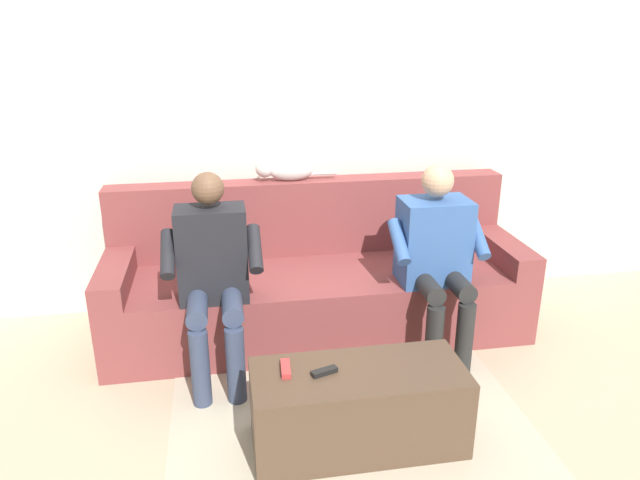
{
  "coord_description": "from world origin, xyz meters",
  "views": [
    {
      "loc": [
        0.56,
        3.24,
        1.87
      ],
      "look_at": [
        0.0,
        -0.02,
        0.65
      ],
      "focal_mm": 32.96,
      "sensor_mm": 36.0,
      "label": 1
    }
  ],
  "objects_px": {
    "coffee_table": "(358,408)",
    "remote_red": "(286,369)",
    "person_left_seated": "(436,251)",
    "person_right_seated": "(213,268)",
    "couch": "(316,282)",
    "cat_on_backrest": "(285,169)",
    "remote_black": "(324,372)"
  },
  "relations": [
    {
      "from": "couch",
      "to": "person_right_seated",
      "type": "bearing_deg",
      "value": 34.73
    },
    {
      "from": "remote_red",
      "to": "coffee_table",
      "type": "bearing_deg",
      "value": -96.2
    },
    {
      "from": "person_right_seated",
      "to": "remote_black",
      "type": "distance_m",
      "value": 0.9
    },
    {
      "from": "cat_on_backrest",
      "to": "coffee_table",
      "type": "bearing_deg",
      "value": 96.26
    },
    {
      "from": "couch",
      "to": "coffee_table",
      "type": "distance_m",
      "value": 1.18
    },
    {
      "from": "coffee_table",
      "to": "person_left_seated",
      "type": "relative_size",
      "value": 0.86
    },
    {
      "from": "coffee_table",
      "to": "cat_on_backrest",
      "type": "height_order",
      "value": "cat_on_backrest"
    },
    {
      "from": "coffee_table",
      "to": "remote_red",
      "type": "relative_size",
      "value": 7.21
    },
    {
      "from": "remote_red",
      "to": "couch",
      "type": "bearing_deg",
      "value": -12.72
    },
    {
      "from": "couch",
      "to": "remote_black",
      "type": "xyz_separation_m",
      "value": [
        0.16,
        1.17,
        0.09
      ]
    },
    {
      "from": "coffee_table",
      "to": "cat_on_backrest",
      "type": "bearing_deg",
      "value": -83.74
    },
    {
      "from": "couch",
      "to": "coffee_table",
      "type": "height_order",
      "value": "couch"
    },
    {
      "from": "remote_black",
      "to": "cat_on_backrest",
      "type": "bearing_deg",
      "value": -108.58
    },
    {
      "from": "couch",
      "to": "person_left_seated",
      "type": "xyz_separation_m",
      "value": [
        -0.64,
        0.4,
        0.33
      ]
    },
    {
      "from": "person_left_seated",
      "to": "cat_on_backrest",
      "type": "bearing_deg",
      "value": -39.99
    },
    {
      "from": "couch",
      "to": "remote_black",
      "type": "bearing_deg",
      "value": 82.26
    },
    {
      "from": "person_right_seated",
      "to": "remote_red",
      "type": "bearing_deg",
      "value": 114.41
    },
    {
      "from": "person_left_seated",
      "to": "cat_on_backrest",
      "type": "height_order",
      "value": "person_left_seated"
    },
    {
      "from": "remote_black",
      "to": "person_right_seated",
      "type": "bearing_deg",
      "value": -75.43
    },
    {
      "from": "person_left_seated",
      "to": "remote_red",
      "type": "bearing_deg",
      "value": 36.76
    },
    {
      "from": "person_left_seated",
      "to": "remote_black",
      "type": "bearing_deg",
      "value": 44.11
    },
    {
      "from": "person_left_seated",
      "to": "remote_red",
      "type": "distance_m",
      "value": 1.22
    },
    {
      "from": "person_left_seated",
      "to": "person_right_seated",
      "type": "distance_m",
      "value": 1.27
    },
    {
      "from": "remote_red",
      "to": "remote_black",
      "type": "distance_m",
      "value": 0.18
    },
    {
      "from": "coffee_table",
      "to": "person_right_seated",
      "type": "xyz_separation_m",
      "value": [
        0.64,
        -0.74,
        0.44
      ]
    },
    {
      "from": "person_left_seated",
      "to": "remote_red",
      "type": "relative_size",
      "value": 8.34
    },
    {
      "from": "couch",
      "to": "person_right_seated",
      "type": "distance_m",
      "value": 0.84
    },
    {
      "from": "coffee_table",
      "to": "remote_red",
      "type": "bearing_deg",
      "value": -9.76
    },
    {
      "from": "coffee_table",
      "to": "remote_red",
      "type": "xyz_separation_m",
      "value": [
        0.33,
        -0.06,
        0.21
      ]
    },
    {
      "from": "couch",
      "to": "person_right_seated",
      "type": "height_order",
      "value": "person_right_seated"
    },
    {
      "from": "couch",
      "to": "person_right_seated",
      "type": "xyz_separation_m",
      "value": [
        0.64,
        0.44,
        0.32
      ]
    },
    {
      "from": "couch",
      "to": "coffee_table",
      "type": "bearing_deg",
      "value": 90.0
    }
  ]
}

